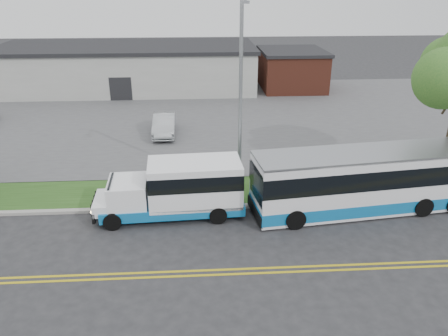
{
  "coord_description": "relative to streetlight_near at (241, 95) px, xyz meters",
  "views": [
    {
      "loc": [
        0.91,
        -17.72,
        10.33
      ],
      "look_at": [
        2.18,
        2.35,
        1.6
      ],
      "focal_mm": 35.0,
      "sensor_mm": 36.0,
      "label": 1
    }
  ],
  "objects": [
    {
      "name": "streetlight_near",
      "position": [
        0.0,
        0.0,
        0.0
      ],
      "size": [
        0.35,
        1.53,
        9.5
      ],
      "color": "gray",
      "rests_on": "verge"
    },
    {
      "name": "transit_bus",
      "position": [
        5.77,
        -2.13,
        -3.72
      ],
      "size": [
        10.99,
        3.75,
        2.99
      ],
      "rotation": [
        0.0,
        0.0,
        0.12
      ],
      "color": "white",
      "rests_on": "ground"
    },
    {
      "name": "lane_line_north",
      "position": [
        -3.0,
        -6.58,
        -5.23
      ],
      "size": [
        70.0,
        0.12,
        0.01
      ],
      "primitive_type": "cube",
      "color": "gold",
      "rests_on": "ground"
    },
    {
      "name": "parking_lot",
      "position": [
        -3.0,
        14.27,
        -5.18
      ],
      "size": [
        80.0,
        25.0,
        0.1
      ],
      "primitive_type": "cube",
      "color": "#4C4C4F",
      "rests_on": "ground"
    },
    {
      "name": "verge",
      "position": [
        -3.0,
        0.17,
        -5.18
      ],
      "size": [
        80.0,
        3.3,
        0.1
      ],
      "primitive_type": "cube",
      "color": "#244517",
      "rests_on": "ground"
    },
    {
      "name": "ground",
      "position": [
        -3.0,
        -2.73,
        -5.23
      ],
      "size": [
        140.0,
        140.0,
        0.0
      ],
      "primitive_type": "plane",
      "color": "#28282B",
      "rests_on": "ground"
    },
    {
      "name": "lane_line_south",
      "position": [
        -3.0,
        -6.88,
        -5.23
      ],
      "size": [
        70.0,
        0.12,
        0.01
      ],
      "primitive_type": "cube",
      "color": "gold",
      "rests_on": "ground"
    },
    {
      "name": "parked_car_a",
      "position": [
        -4.46,
        9.45,
        -4.41
      ],
      "size": [
        1.59,
        4.42,
        1.45
      ],
      "primitive_type": "imported",
      "rotation": [
        0.0,
        0.0,
        0.01
      ],
      "color": "#A8ACB0",
      "rests_on": "parking_lot"
    },
    {
      "name": "brick_wing",
      "position": [
        7.5,
        23.27,
        -3.27
      ],
      "size": [
        6.3,
        7.3,
        3.9
      ],
      "color": "brown",
      "rests_on": "ground"
    },
    {
      "name": "curb",
      "position": [
        -3.0,
        -1.63,
        -5.16
      ],
      "size": [
        80.0,
        0.3,
        0.15
      ],
      "primitive_type": "cube",
      "color": "#9E9B93",
      "rests_on": "ground"
    },
    {
      "name": "shuttle_bus",
      "position": [
        -2.97,
        -2.09,
        -3.81
      ],
      "size": [
        7.06,
        2.67,
        2.66
      ],
      "rotation": [
        0.0,
        0.0,
        0.06
      ],
      "color": "#0F67A7",
      "rests_on": "ground"
    },
    {
      "name": "commercial_building",
      "position": [
        -9.0,
        24.27,
        -3.05
      ],
      "size": [
        25.4,
        10.4,
        4.35
      ],
      "color": "#9E9E99",
      "rests_on": "ground"
    }
  ]
}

